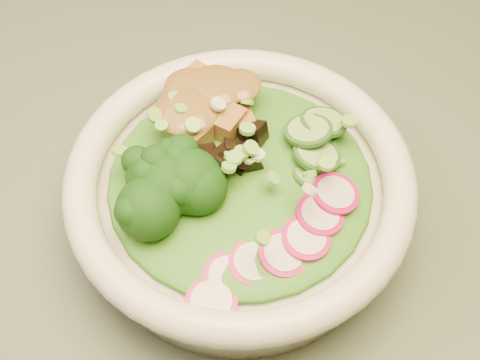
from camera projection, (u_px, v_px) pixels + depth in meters
dining_table at (87, 301)px, 0.65m from camera, size 1.20×0.80×0.75m
salad_bowl at (240, 194)px, 0.54m from camera, size 0.28×0.28×0.08m
lettuce_bed at (240, 179)px, 0.52m from camera, size 0.21×0.21×0.02m
broccoli_florets at (166, 204)px, 0.49m from camera, size 0.09×0.08×0.05m
radish_slices at (290, 241)px, 0.49m from camera, size 0.11×0.05×0.02m
cucumber_slices at (314, 138)px, 0.53m from camera, size 0.08×0.08×0.04m
mushroom_heap at (232, 157)px, 0.52m from camera, size 0.08×0.08×0.04m
tofu_cubes at (203, 113)px, 0.55m from camera, size 0.10×0.07×0.04m
peanut_sauce at (202, 102)px, 0.54m from camera, size 0.07×0.06×0.02m
scallion_garnish at (240, 161)px, 0.50m from camera, size 0.20×0.20×0.02m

